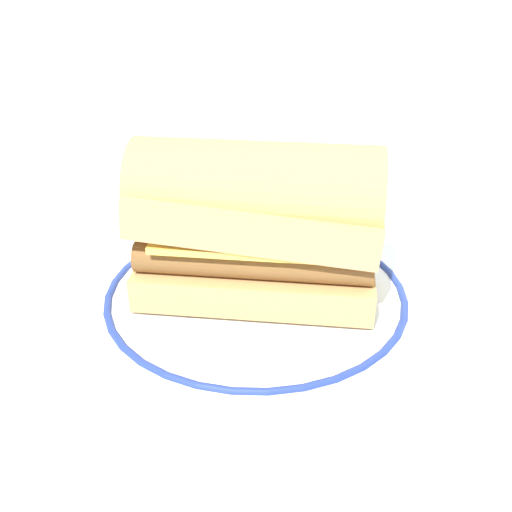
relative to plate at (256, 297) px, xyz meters
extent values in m
plane|color=silver|center=(-0.03, -0.01, -0.01)|extent=(1.50, 1.50, 0.00)
cylinder|color=white|center=(0.00, 0.00, 0.00)|extent=(0.25, 0.25, 0.01)
torus|color=navy|center=(0.00, 0.00, 0.00)|extent=(0.24, 0.24, 0.01)
cube|color=tan|center=(0.00, 0.00, 0.02)|extent=(0.20, 0.15, 0.03)
cylinder|color=brown|center=(0.01, -0.02, 0.04)|extent=(0.17, 0.09, 0.02)
cylinder|color=brown|center=(0.00, 0.00, 0.04)|extent=(0.17, 0.09, 0.02)
cylinder|color=brown|center=(-0.01, 0.02, 0.04)|extent=(0.17, 0.09, 0.02)
cube|color=#EFC64C|center=(0.00, 0.00, 0.06)|extent=(0.17, 0.13, 0.01)
cube|color=tan|center=(0.00, 0.00, 0.08)|extent=(0.20, 0.15, 0.04)
cylinder|color=tan|center=(0.00, 0.00, 0.09)|extent=(0.19, 0.14, 0.07)
cylinder|color=silver|center=(0.15, 0.13, 0.05)|extent=(0.07, 0.07, 0.11)
cylinder|color=gold|center=(0.15, 0.13, 0.03)|extent=(0.06, 0.06, 0.07)
camera|label=1|loc=(0.20, -0.35, 0.27)|focal=43.21mm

